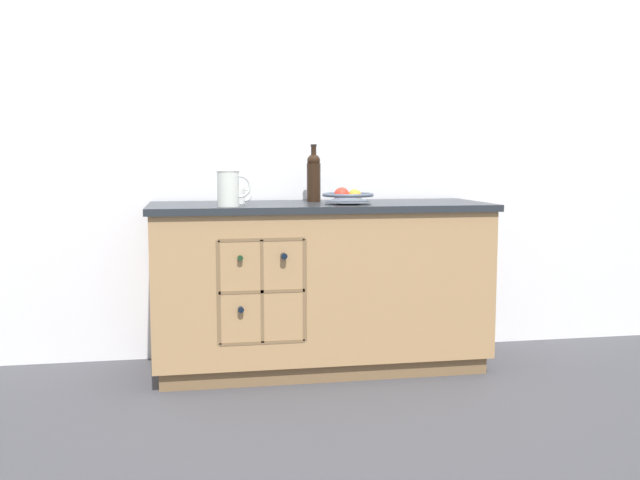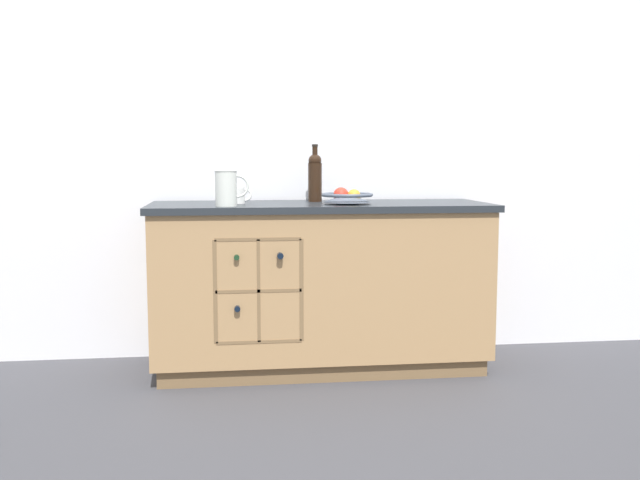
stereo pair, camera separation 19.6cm
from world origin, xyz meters
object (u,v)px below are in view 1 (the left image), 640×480
object	(u,v)px
fruit_bowl	(348,197)
white_pitcher	(229,187)
ceramic_mug	(237,195)
standing_wine_bottle	(314,176)

from	to	relation	value
fruit_bowl	white_pitcher	bearing A→B (deg)	-172.43
fruit_bowl	ceramic_mug	xyz separation A→B (m)	(-0.56, 0.12, 0.01)
fruit_bowl	white_pitcher	distance (m)	0.62
white_pitcher	fruit_bowl	bearing A→B (deg)	7.57
fruit_bowl	standing_wine_bottle	bearing A→B (deg)	120.22
fruit_bowl	white_pitcher	size ratio (longest dim) A/B	1.51
ceramic_mug	standing_wine_bottle	xyz separation A→B (m)	(0.43, 0.12, 0.10)
fruit_bowl	standing_wine_bottle	world-z (taller)	standing_wine_bottle
standing_wine_bottle	white_pitcher	bearing A→B (deg)	-146.21
white_pitcher	ceramic_mug	distance (m)	0.22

